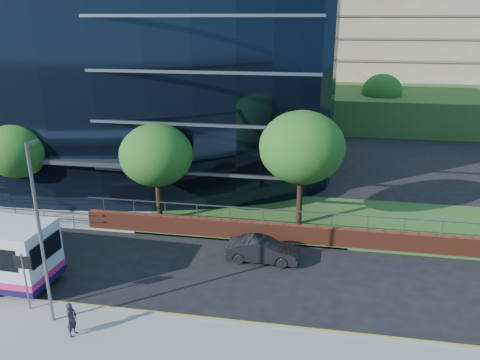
% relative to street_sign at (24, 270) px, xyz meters
% --- Properties ---
extents(far_forecourt, '(50.00, 8.00, 0.10)m').
position_rel_street_sign_xyz_m(far_forecourt, '(-10.50, 12.59, -2.10)').
color(far_forecourt, gray).
rests_on(far_forecourt, ground).
extents(grass_verge, '(36.00, 8.00, 0.12)m').
position_rel_street_sign_xyz_m(grass_verge, '(19.50, 12.59, -2.09)').
color(grass_verge, '#2D511E').
rests_on(grass_verge, ground).
extents(glass_office, '(44.00, 23.10, 16.00)m').
position_rel_street_sign_xyz_m(glass_office, '(-8.50, 22.44, 5.85)').
color(glass_office, black).
rests_on(glass_office, ground).
extents(retaining_wall, '(34.00, 0.40, 2.11)m').
position_rel_street_sign_xyz_m(retaining_wall, '(15.50, 8.89, -1.54)').
color(retaining_wall, maroon).
rests_on(retaining_wall, ground).
extents(apartment_block, '(60.00, 42.00, 30.00)m').
position_rel_street_sign_xyz_m(apartment_block, '(27.50, 58.80, 8.96)').
color(apartment_block, '#2D511E').
rests_on(apartment_block, ground).
extents(street_sign, '(0.85, 0.09, 2.80)m').
position_rel_street_sign_xyz_m(street_sign, '(0.00, 0.00, 0.00)').
color(street_sign, slate).
rests_on(street_sign, pavement_near).
extents(tree_far_b, '(4.29, 4.29, 6.05)m').
position_rel_street_sign_xyz_m(tree_far_b, '(-7.50, 11.09, 2.06)').
color(tree_far_b, black).
rests_on(tree_far_b, ground).
extents(tree_far_c, '(4.62, 4.62, 6.51)m').
position_rel_street_sign_xyz_m(tree_far_c, '(2.50, 10.59, 2.39)').
color(tree_far_c, black).
rests_on(tree_far_c, ground).
extents(tree_far_d, '(5.28, 5.28, 7.44)m').
position_rel_street_sign_xyz_m(tree_far_d, '(11.50, 11.59, 3.04)').
color(tree_far_d, black).
rests_on(tree_far_d, ground).
extents(tree_dist_e, '(4.62, 4.62, 6.51)m').
position_rel_street_sign_xyz_m(tree_dist_e, '(19.50, 41.59, 2.39)').
color(tree_dist_e, black).
rests_on(tree_dist_e, ground).
extents(streetlight_east, '(0.15, 0.77, 8.00)m').
position_rel_street_sign_xyz_m(streetlight_east, '(1.50, -0.59, 2.29)').
color(streetlight_east, slate).
rests_on(streetlight_east, pavement_near).
extents(parked_car, '(4.00, 1.47, 1.31)m').
position_rel_street_sign_xyz_m(parked_car, '(9.80, 6.51, -1.49)').
color(parked_car, black).
rests_on(parked_car, ground).
extents(pedestrian, '(0.39, 0.57, 1.52)m').
position_rel_street_sign_xyz_m(pedestrian, '(2.89, -1.41, -1.24)').
color(pedestrian, '#281E2D').
rests_on(pedestrian, pavement_near).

